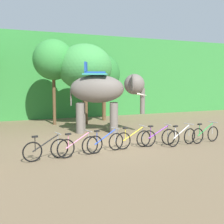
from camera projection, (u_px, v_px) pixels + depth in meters
ground_plane at (108, 144)px, 13.12m from camera, size 80.00×80.00×0.00m
foliage_hedge at (47, 77)px, 24.31m from camera, size 36.00×6.00×6.25m
tree_center at (53, 60)px, 18.52m from camera, size 2.55×2.55×5.36m
tree_far_left at (85, 67)px, 18.72m from camera, size 3.43×3.43×5.10m
tree_right at (104, 74)px, 20.72m from camera, size 2.24×2.24×4.59m
elephant at (103, 92)px, 15.98m from camera, size 4.17×2.96×3.78m
bike_black at (46, 149)px, 10.45m from camera, size 1.70×0.52×0.92m
bike_pink at (78, 146)px, 10.93m from camera, size 1.69×0.52×0.92m
bike_blue at (106, 142)px, 11.60m from camera, size 1.69×0.52×0.92m
bike_yellow at (133, 139)px, 12.27m from camera, size 1.71×0.52×0.92m
bike_purple at (159, 137)px, 12.70m from camera, size 1.71×0.52×0.92m
bike_white at (182, 137)px, 12.78m from camera, size 1.69×0.52×0.92m
bike_green at (205, 134)px, 13.36m from camera, size 1.70×0.52×0.92m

